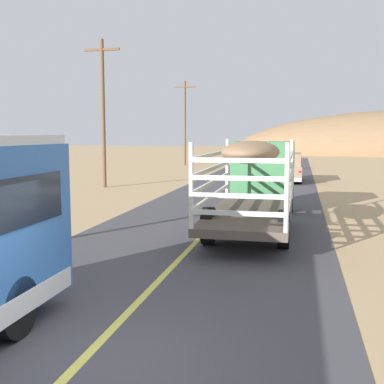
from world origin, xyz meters
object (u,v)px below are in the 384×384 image
at_px(car_far, 288,166).
at_px(power_pole_far, 185,121).
at_px(livestock_truck, 259,173).
at_px(power_pole_mid, 103,109).

xyz_separation_m(car_far, power_pole_far, (-10.79, 15.61, 3.49)).
bearing_deg(livestock_truck, power_pole_far, 108.23).
distance_m(power_pole_mid, power_pole_far, 21.31).
bearing_deg(power_pole_mid, car_far, 27.81).
relative_size(power_pole_mid, power_pole_far, 1.03).
bearing_deg(car_far, livestock_truck, -92.65).
bearing_deg(power_pole_mid, livestock_truck, -42.78).
height_order(livestock_truck, power_pole_far, power_pole_far).
relative_size(car_far, power_pole_far, 0.54).
bearing_deg(power_pole_far, car_far, -55.35).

